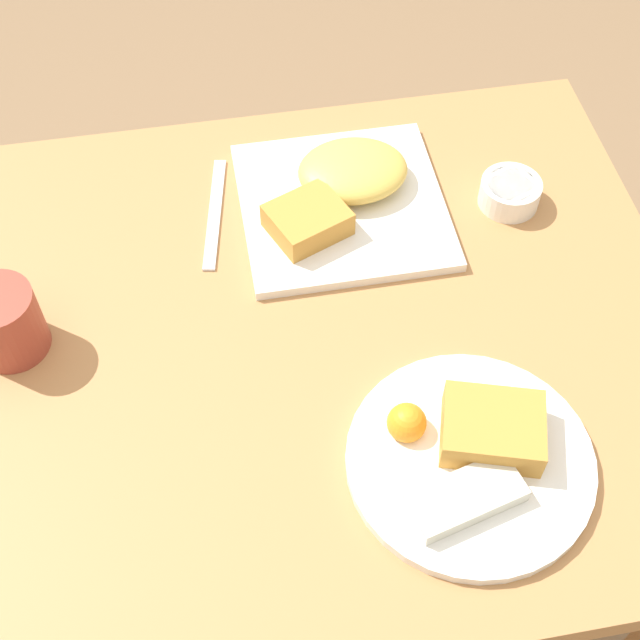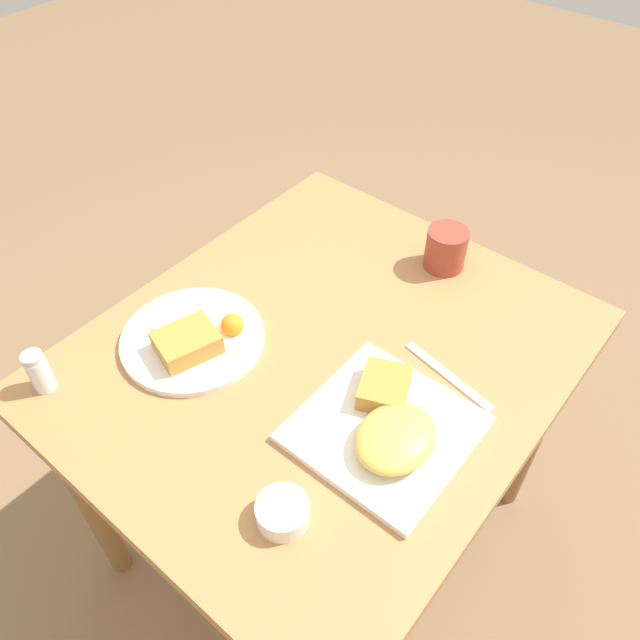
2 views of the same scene
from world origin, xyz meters
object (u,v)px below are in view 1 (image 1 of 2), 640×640
plate_oval_far (471,454)px  sauce_ramekin (510,192)px  butter_knife (215,213)px  coffee_mug (5,322)px  plate_square_near (342,194)px

plate_oval_far → sauce_ramekin: size_ratio=3.34×
butter_knife → coffee_mug: coffee_mug is taller
plate_square_near → butter_knife: bearing=-4.6°
plate_oval_far → sauce_ramekin: plate_oval_far is taller
butter_knife → plate_oval_far: bearing=40.0°
plate_square_near → sauce_ramekin: plate_square_near is taller
plate_square_near → plate_oval_far: (-0.07, 0.40, -0.01)m
sauce_ramekin → coffee_mug: coffee_mug is taller
sauce_ramekin → coffee_mug: bearing=10.7°
plate_square_near → butter_knife: 0.17m
sauce_ramekin → butter_knife: bearing=-6.9°
sauce_ramekin → plate_square_near: bearing=-8.7°
plate_square_near → plate_oval_far: bearing=99.3°
plate_square_near → butter_knife: plate_square_near is taller
plate_square_near → butter_knife: (0.17, -0.01, -0.02)m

